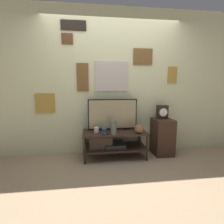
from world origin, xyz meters
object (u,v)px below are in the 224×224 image
vase_round_glass (139,129)px  decorative_bust (104,130)px  television (113,114)px  mantel_clock (162,112)px  vase_tall_ceramic (113,128)px  candle_jar (96,130)px

vase_round_glass → decorative_bust: vase_round_glass is taller
television → vase_round_glass: size_ratio=5.79×
decorative_bust → mantel_clock: size_ratio=0.56×
mantel_clock → decorative_bust: bearing=-167.3°
vase_tall_ceramic → decorative_bust: size_ratio=1.62×
vase_round_glass → candle_jar: vase_round_glass is taller
television → candle_jar: bearing=-155.3°
candle_jar → decorative_bust: (0.13, -0.13, 0.03)m
decorative_bust → vase_round_glass: bearing=-1.5°
vase_tall_ceramic → television: bearing=84.9°
vase_round_glass → mantel_clock: mantel_clock is taller
candle_jar → decorative_bust: size_ratio=0.65×
vase_round_glass → decorative_bust: size_ratio=1.08×
vase_tall_ceramic → mantel_clock: size_ratio=0.91×
vase_tall_ceramic → mantel_clock: (0.97, 0.28, 0.20)m
vase_round_glass → decorative_bust: 0.60m
vase_tall_ceramic → mantel_clock: 1.03m
decorative_bust → television: bearing=56.6°
candle_jar → decorative_bust: decorative_bust is taller
television → vase_tall_ceramic: television is taller
vase_tall_ceramic → candle_jar: vase_tall_ceramic is taller
vase_round_glass → candle_jar: (-0.73, 0.14, -0.03)m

